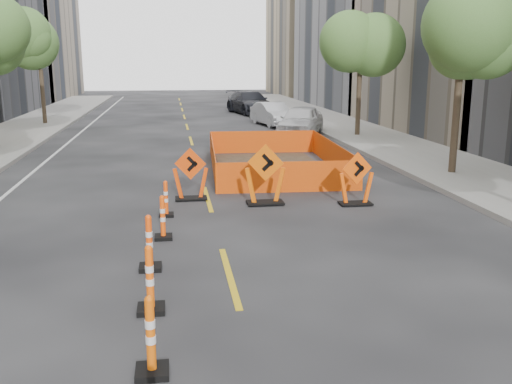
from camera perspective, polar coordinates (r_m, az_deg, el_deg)
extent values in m
cube|color=gray|center=(20.70, 20.44, 1.76)|extent=(4.00, 90.00, 0.15)
cube|color=tan|center=(66.93, 7.33, 16.54)|extent=(12.00, 14.00, 16.00)
cylinder|color=#382B1E|center=(36.57, -20.51, 8.71)|extent=(0.24, 0.24, 3.15)
sphere|color=#497833|center=(36.50, -20.89, 13.36)|extent=(2.80, 2.80, 2.80)
cylinder|color=#382B1E|center=(20.19, 19.28, 5.90)|extent=(0.24, 0.24, 3.15)
sphere|color=#497833|center=(20.07, 19.94, 14.34)|extent=(2.80, 2.80, 2.80)
cylinder|color=#382B1E|center=(29.37, 10.19, 8.45)|extent=(0.24, 0.24, 3.15)
sphere|color=#497833|center=(29.29, 10.43, 14.26)|extent=(2.80, 2.80, 2.80)
imported|color=silver|center=(29.53, 4.49, 7.10)|extent=(3.60, 4.99, 1.58)
imported|color=#A5A6AB|center=(34.30, 1.68, 7.79)|extent=(2.26, 4.37, 1.37)
imported|color=black|center=(42.07, -0.62, 8.96)|extent=(3.38, 5.97, 1.63)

